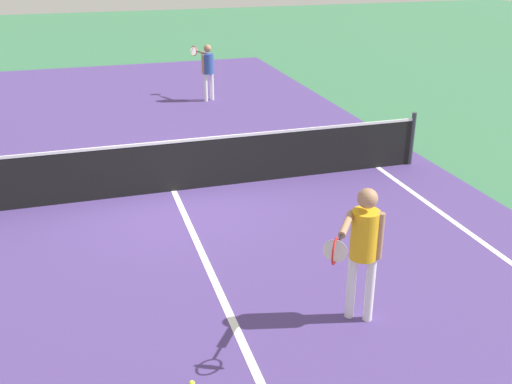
{
  "coord_description": "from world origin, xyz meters",
  "views": [
    {
      "loc": [
        -1.44,
        -9.82,
        4.19
      ],
      "look_at": [
        0.73,
        -2.71,
        1.0
      ],
      "focal_mm": 41.33,
      "sensor_mm": 36.0,
      "label": 1
    }
  ],
  "objects_px": {
    "tennis_ball_mid_court": "(192,384)",
    "player_near": "(363,241)",
    "net": "(172,166)",
    "player_far": "(208,66)"
  },
  "relations": [
    {
      "from": "player_near",
      "to": "tennis_ball_mid_court",
      "type": "height_order",
      "value": "player_near"
    },
    {
      "from": "player_far",
      "to": "net",
      "type": "bearing_deg",
      "value": -108.3
    },
    {
      "from": "net",
      "to": "player_far",
      "type": "relative_size",
      "value": 6.23
    },
    {
      "from": "net",
      "to": "tennis_ball_mid_court",
      "type": "xyz_separation_m",
      "value": [
        -0.68,
        -5.1,
        -0.46
      ]
    },
    {
      "from": "tennis_ball_mid_court",
      "to": "player_near",
      "type": "bearing_deg",
      "value": 14.72
    },
    {
      "from": "player_near",
      "to": "player_far",
      "type": "bearing_deg",
      "value": 86.72
    },
    {
      "from": "net",
      "to": "player_near",
      "type": "distance_m",
      "value": 4.8
    },
    {
      "from": "tennis_ball_mid_court",
      "to": "net",
      "type": "bearing_deg",
      "value": 82.36
    },
    {
      "from": "player_far",
      "to": "tennis_ball_mid_court",
      "type": "height_order",
      "value": "player_far"
    },
    {
      "from": "player_far",
      "to": "tennis_ball_mid_court",
      "type": "relative_size",
      "value": 23.66
    }
  ]
}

